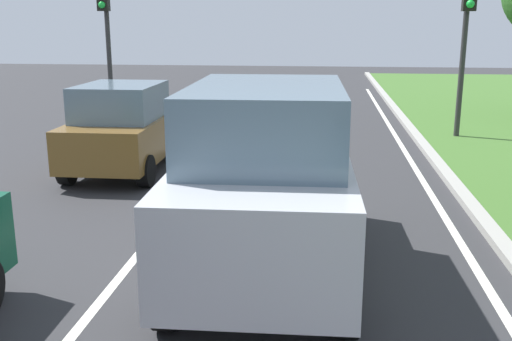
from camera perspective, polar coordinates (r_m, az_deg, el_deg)
ground_plane at (r=11.67m, az=-1.84°, el=-0.54°), size 60.00×60.00×0.00m
lane_line_center at (r=11.79m, az=-5.21°, el=-0.43°), size 0.12×32.00×0.01m
lane_line_right_edge at (r=11.71m, az=15.86°, el=-1.02°), size 0.12×32.00×0.01m
curb_right at (r=11.79m, az=18.27°, el=-0.81°), size 0.24×48.00×0.12m
car_suv_ahead at (r=6.99m, az=1.05°, el=-0.74°), size 2.07×4.55×2.28m
car_hatchback_far at (r=12.25m, az=-12.55°, el=4.05°), size 1.76×3.72×1.78m
traffic_light_near_right at (r=15.99m, az=19.71°, el=13.40°), size 0.32×0.50×4.46m
traffic_light_overhead_left at (r=18.25m, az=-14.34°, el=13.79°), size 0.32×0.50×4.32m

